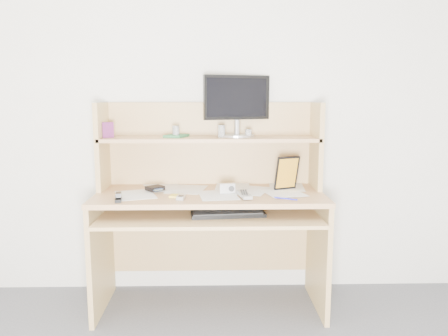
{
  "coord_description": "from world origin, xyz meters",
  "views": [
    {
      "loc": [
        0.03,
        -1.16,
        1.33
      ],
      "look_at": [
        0.09,
        1.43,
        0.91
      ],
      "focal_mm": 35.0,
      "sensor_mm": 36.0,
      "label": 1
    }
  ],
  "objects_px": {
    "tv_remote": "(244,195)",
    "game_case": "(287,173)",
    "monitor": "(237,104)",
    "desk": "(210,199)",
    "keyboard": "(228,213)"
  },
  "relations": [
    {
      "from": "monitor",
      "to": "tv_remote",
      "type": "bearing_deg",
      "value": -106.53
    },
    {
      "from": "keyboard",
      "to": "game_case",
      "type": "distance_m",
      "value": 0.48
    },
    {
      "from": "desk",
      "to": "keyboard",
      "type": "height_order",
      "value": "desk"
    },
    {
      "from": "tv_remote",
      "to": "game_case",
      "type": "xyz_separation_m",
      "value": [
        0.28,
        0.18,
        0.1
      ]
    },
    {
      "from": "tv_remote",
      "to": "monitor",
      "type": "relative_size",
      "value": 0.44
    },
    {
      "from": "keyboard",
      "to": "monitor",
      "type": "xyz_separation_m",
      "value": [
        0.07,
        0.37,
        0.63
      ]
    },
    {
      "from": "desk",
      "to": "game_case",
      "type": "bearing_deg",
      "value": -3.57
    },
    {
      "from": "desk",
      "to": "tv_remote",
      "type": "relative_size",
      "value": 7.31
    },
    {
      "from": "desk",
      "to": "game_case",
      "type": "height_order",
      "value": "desk"
    },
    {
      "from": "tv_remote",
      "to": "game_case",
      "type": "distance_m",
      "value": 0.35
    },
    {
      "from": "keyboard",
      "to": "tv_remote",
      "type": "distance_m",
      "value": 0.15
    },
    {
      "from": "desk",
      "to": "monitor",
      "type": "distance_m",
      "value": 0.63
    },
    {
      "from": "monitor",
      "to": "desk",
      "type": "bearing_deg",
      "value": -166.04
    },
    {
      "from": "tv_remote",
      "to": "monitor",
      "type": "distance_m",
      "value": 0.62
    },
    {
      "from": "tv_remote",
      "to": "game_case",
      "type": "bearing_deg",
      "value": 21.67
    }
  ]
}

